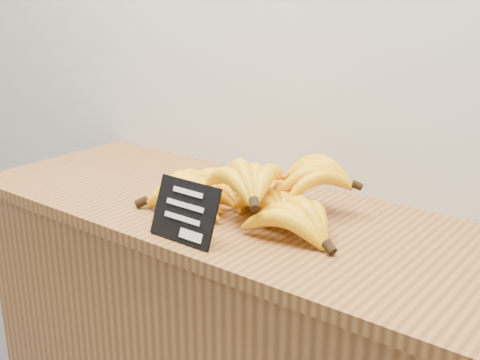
% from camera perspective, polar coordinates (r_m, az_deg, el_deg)
% --- Properties ---
extents(counter_top, '(1.50, 0.54, 0.03)m').
position_cam_1_polar(counter_top, '(1.40, 1.26, -3.58)').
color(counter_top, '#98622F').
rests_on(counter_top, counter).
extents(chalkboard_sign, '(0.16, 0.05, 0.12)m').
position_cam_1_polar(chalkboard_sign, '(1.23, -5.27, -3.01)').
color(chalkboard_sign, black).
rests_on(chalkboard_sign, counter_top).
extents(banana_pile, '(0.51, 0.39, 0.13)m').
position_cam_1_polar(banana_pile, '(1.37, 0.87, -1.19)').
color(banana_pile, yellow).
rests_on(banana_pile, counter_top).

